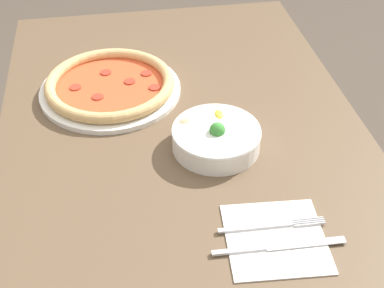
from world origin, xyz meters
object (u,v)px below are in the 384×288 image
Objects in this scene: pizza at (110,86)px; bowl at (216,137)px; knife at (273,247)px; fork at (270,226)px.

bowl reaches higher than pizza.
pizza is 0.57m from knife.
fork is at bearing 12.14° from bowl.
knife is at bearing 8.57° from bowl.
knife is at bearing 25.36° from pizza.
bowl is 0.28m from knife.
knife is at bearing -97.87° from fork.
pizza is 1.81× the size of bowl.
pizza reaches higher than fork.
bowl is 0.79× the size of knife.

